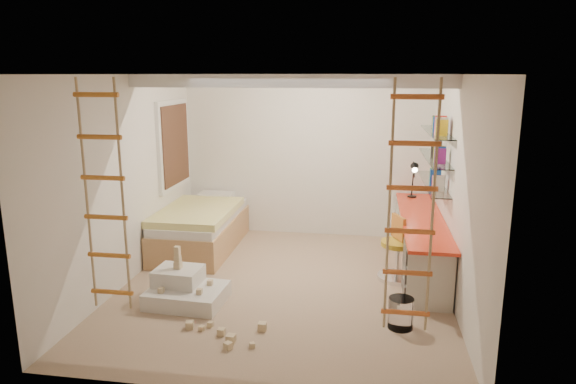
% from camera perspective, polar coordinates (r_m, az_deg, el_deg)
% --- Properties ---
extents(floor, '(4.50, 4.50, 0.00)m').
position_cam_1_polar(floor, '(6.55, -0.42, -10.45)').
color(floor, '#A08367').
rests_on(floor, ground).
extents(ceiling_beam, '(4.00, 0.18, 0.16)m').
position_cam_1_polar(ceiling_beam, '(6.30, 0.00, 12.23)').
color(ceiling_beam, white).
rests_on(ceiling_beam, ceiling).
extents(window_frame, '(0.06, 1.15, 1.35)m').
position_cam_1_polar(window_frame, '(8.06, -12.63, 5.17)').
color(window_frame, white).
rests_on(window_frame, wall_left).
extents(window_blind, '(0.02, 1.00, 1.20)m').
position_cam_1_polar(window_blind, '(8.05, -12.36, 5.16)').
color(window_blind, '#4C2D1E').
rests_on(window_blind, window_frame).
extents(rope_ladder_left, '(0.41, 0.04, 2.13)m').
position_cam_1_polar(rope_ladder_left, '(4.91, -19.72, -0.60)').
color(rope_ladder_left, orange).
rests_on(rope_ladder_left, ceiling).
extents(rope_ladder_right, '(0.41, 0.04, 2.13)m').
position_cam_1_polar(rope_ladder_right, '(4.33, 13.49, -1.95)').
color(rope_ladder_right, '#DB5925').
rests_on(rope_ladder_right, ceiling).
extents(waste_bin, '(0.26, 0.26, 0.33)m').
position_cam_1_polar(waste_bin, '(5.63, 12.42, -13.01)').
color(waste_bin, white).
rests_on(waste_bin, floor).
extents(desk, '(0.56, 2.80, 0.75)m').
position_cam_1_polar(desk, '(7.17, 14.47, -5.31)').
color(desk, '#F1391C').
rests_on(desk, floor).
extents(shelves, '(0.25, 1.80, 0.71)m').
position_cam_1_polar(shelves, '(7.19, 15.99, 3.66)').
color(shelves, white).
rests_on(shelves, wall_right).
extents(bed, '(1.02, 2.00, 0.69)m').
position_cam_1_polar(bed, '(7.90, -9.61, -3.93)').
color(bed, '#AD7F51').
rests_on(bed, floor).
extents(task_lamp, '(0.14, 0.36, 0.57)m').
position_cam_1_polar(task_lamp, '(7.91, 13.82, 1.92)').
color(task_lamp, black).
rests_on(task_lamp, desk).
extents(swivel_chair, '(0.65, 0.65, 0.83)m').
position_cam_1_polar(swivel_chair, '(6.81, 12.04, -7.00)').
color(swivel_chair, '#B49422').
rests_on(swivel_chair, floor).
extents(play_platform, '(0.89, 0.72, 0.38)m').
position_cam_1_polar(play_platform, '(6.20, -11.40, -10.61)').
color(play_platform, silver).
rests_on(play_platform, floor).
extents(toy_blocks, '(1.30, 1.11, 0.65)m').
position_cam_1_polar(toy_blocks, '(5.71, -9.17, -12.20)').
color(toy_blocks, '#CCB284').
rests_on(toy_blocks, floor).
extents(books, '(0.14, 0.70, 0.92)m').
position_cam_1_polar(books, '(7.17, 16.07, 4.98)').
color(books, white).
rests_on(books, shelves).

